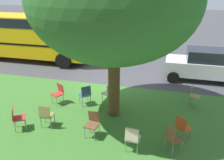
# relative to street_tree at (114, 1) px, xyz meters

# --- Properties ---
(ground) EXTENTS (80.00, 80.00, 0.00)m
(ground) POSITION_rel_street_tree_xyz_m (1.04, -2.83, -4.22)
(ground) COLOR #424247
(grass_verge) EXTENTS (48.00, 6.00, 0.01)m
(grass_verge) POSITION_rel_street_tree_xyz_m (1.04, 0.37, -4.22)
(grass_verge) COLOR #3D752D
(grass_verge) RESTS_ON ground
(street_tree) EXTENTS (5.65, 5.65, 6.32)m
(street_tree) POSITION_rel_street_tree_xyz_m (0.00, 0.00, 0.00)
(street_tree) COLOR brown
(street_tree) RESTS_ON ground
(chair_0) EXTENTS (0.59, 0.59, 0.88)m
(chair_0) POSITION_rel_street_tree_xyz_m (1.32, -0.40, -3.70)
(chair_0) COLOR #335184
(chair_0) RESTS_ON ground
(chair_1) EXTENTS (0.45, 0.46, 0.88)m
(chair_1) POSITION_rel_street_tree_xyz_m (2.08, 1.48, -3.70)
(chair_1) COLOR olive
(chair_1) RESTS_ON ground
(chair_2) EXTENTS (0.47, 0.48, 0.88)m
(chair_2) POSITION_rel_street_tree_xyz_m (0.34, 1.56, -3.70)
(chair_2) COLOR brown
(chair_2) RESTS_ON ground
(chair_3) EXTENTS (0.57, 0.57, 0.88)m
(chair_3) POSITION_rel_street_tree_xyz_m (2.48, -0.27, -3.70)
(chair_3) COLOR #B7332D
(chair_3) RESTS_ON ground
(chair_4) EXTENTS (0.51, 0.50, 0.88)m
(chair_4) POSITION_rel_street_tree_xyz_m (-3.01, -1.43, -3.70)
(chair_4) COLOR olive
(chair_4) RESTS_ON ground
(chair_5) EXTENTS (0.59, 0.59, 0.88)m
(chair_5) POSITION_rel_street_tree_xyz_m (-2.22, 1.73, -3.70)
(chair_5) COLOR brown
(chair_5) RESTS_ON ground
(chair_6) EXTENTS (0.57, 0.57, 0.88)m
(chair_6) POSITION_rel_street_tree_xyz_m (0.41, -0.80, -3.70)
(chair_6) COLOR #ADA393
(chair_6) RESTS_ON ground
(chair_7) EXTENTS (0.58, 0.59, 0.88)m
(chair_7) POSITION_rel_street_tree_xyz_m (-2.52, 1.07, -3.70)
(chair_7) COLOR #C64C1E
(chair_7) RESTS_ON ground
(chair_8) EXTENTS (0.58, 0.58, 0.88)m
(chair_8) POSITION_rel_street_tree_xyz_m (3.00, 1.85, -3.70)
(chair_8) COLOR #B7332D
(chair_8) RESTS_ON ground
(chair_9) EXTENTS (0.45, 0.45, 0.88)m
(chair_9) POSITION_rel_street_tree_xyz_m (-1.07, 2.03, -3.70)
(chair_9) COLOR beige
(chair_9) RESTS_ON ground
(parked_car) EXTENTS (3.70, 1.92, 1.65)m
(parked_car) POSITION_rel_street_tree_xyz_m (-3.65, -4.57, -3.38)
(parked_car) COLOR silver
(parked_car) RESTS_ON ground
(school_bus) EXTENTS (10.40, 2.80, 2.88)m
(school_bus) POSITION_rel_street_tree_xyz_m (8.18, -5.63, -2.46)
(school_bus) COLOR yellow
(school_bus) RESTS_ON ground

